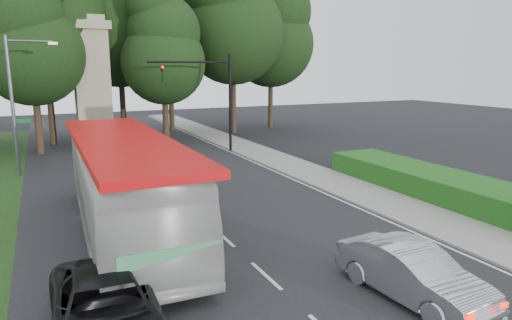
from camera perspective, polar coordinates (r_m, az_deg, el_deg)
name	(u,v)px	position (r m, az deg, el deg)	size (l,w,h in m)	color
road_surface	(188,205)	(21.30, -8.47, -5.64)	(14.00, 80.00, 0.02)	black
sidewalk_right	(341,184)	(24.97, 10.54, -3.02)	(3.00, 80.00, 0.12)	gray
hedge	(441,186)	(23.91, 22.11, -3.01)	(3.00, 14.00, 1.20)	#175516
traffic_signal_mast	(213,89)	(33.58, -5.39, 8.80)	(6.10, 0.35, 7.20)	black
streetlight_signs	(16,99)	(29.61, -27.80, 6.71)	(2.75, 0.98, 8.00)	#59595E
monument	(92,82)	(37.73, -19.81, 9.13)	(3.00, 3.00, 10.05)	gray
tree_center_right	(117,11)	(43.32, -16.95, 17.38)	(9.24, 9.24, 18.15)	#2D2116
tree_east_near	(169,31)	(46.18, -10.87, 15.60)	(8.12, 8.12, 15.95)	#2D2116
tree_east_mid	(233,10)	(44.16, -2.94, 18.16)	(9.52, 9.52, 18.70)	#2D2116
tree_far_east	(271,26)	(47.95, 1.88, 16.44)	(8.68, 8.68, 17.05)	#2D2116
tree_monument_left	(29,32)	(36.60, -26.46, 14.17)	(7.28, 7.28, 14.30)	#2D2116
tree_monument_right	(163,45)	(38.21, -11.57, 13.95)	(6.72, 6.72, 13.20)	#2D2116
transit_bus	(125,187)	(17.83, -16.04, -3.21)	(3.11, 13.31, 3.71)	silver
sedan_silver	(412,273)	(13.49, 18.96, -13.20)	(1.59, 4.57, 1.51)	#B1B3B9
suv_charcoal	(106,310)	(11.62, -18.23, -17.39)	(2.48, 5.38, 1.50)	black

